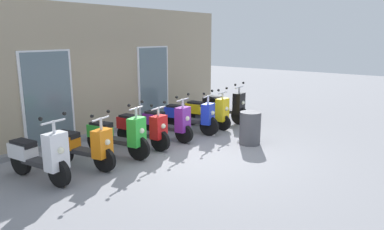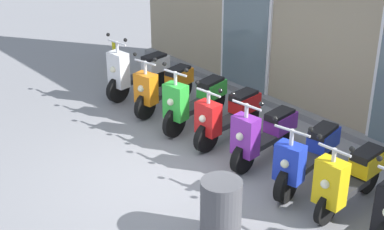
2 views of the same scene
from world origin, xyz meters
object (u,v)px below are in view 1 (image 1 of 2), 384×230
at_px(scooter_red, 143,129).
at_px(scooter_black, 225,107).
at_px(trash_bin, 250,128).
at_px(scooter_green, 118,135).
at_px(scooter_purple, 168,122).
at_px(scooter_yellow, 208,111).
at_px(scooter_orange, 83,146).
at_px(scooter_white, 39,156).
at_px(scooter_blue, 190,117).

xyz_separation_m(scooter_red, scooter_black, (3.35, -0.14, 0.03)).
xyz_separation_m(scooter_red, trash_bin, (1.83, -1.86, -0.06)).
relative_size(scooter_green, trash_bin, 2.06).
height_order(scooter_purple, scooter_yellow, scooter_purple).
bearing_deg(scooter_yellow, scooter_orange, 178.32).
bearing_deg(scooter_orange, scooter_yellow, -1.68).
distance_m(scooter_orange, scooter_yellow, 4.14).
xyz_separation_m(scooter_white, scooter_blue, (4.29, -0.10, -0.02)).
xyz_separation_m(scooter_blue, scooter_yellow, (0.75, -0.06, 0.03)).
relative_size(scooter_red, scooter_yellow, 1.03).
distance_m(scooter_orange, scooter_green, 0.89).
distance_m(scooter_blue, scooter_black, 1.63).
bearing_deg(scooter_blue, trash_bin, -86.55).
xyz_separation_m(scooter_blue, trash_bin, (0.11, -1.78, -0.06)).
height_order(scooter_red, scooter_yellow, scooter_yellow).
height_order(scooter_white, scooter_green, scooter_white).
distance_m(scooter_blue, scooter_yellow, 0.76).
bearing_deg(scooter_red, scooter_green, -176.87).
relative_size(scooter_orange, trash_bin, 1.94).
distance_m(scooter_white, scooter_purple, 3.41).
relative_size(scooter_red, trash_bin, 1.93).
xyz_separation_m(scooter_red, scooter_yellow, (2.47, -0.15, 0.03)).
xyz_separation_m(scooter_green, trash_bin, (2.61, -1.82, -0.09)).
distance_m(scooter_red, scooter_purple, 0.84).
relative_size(scooter_green, scooter_yellow, 1.10).
bearing_deg(scooter_yellow, trash_bin, -110.58).
height_order(scooter_white, scooter_blue, scooter_white).
bearing_deg(scooter_blue, scooter_green, 179.11).
bearing_deg(scooter_blue, scooter_yellow, -4.94).
bearing_deg(scooter_orange, scooter_black, -1.32).
relative_size(scooter_green, scooter_purple, 1.10).
bearing_deg(trash_bin, scooter_yellow, 69.42).
bearing_deg(trash_bin, scooter_black, 48.50).
bearing_deg(trash_bin, scooter_blue, 93.45).
xyz_separation_m(scooter_red, scooter_purple, (0.84, -0.05, -0.01)).
height_order(scooter_white, scooter_purple, scooter_white).
bearing_deg(scooter_orange, scooter_white, 177.05).
distance_m(scooter_white, scooter_blue, 4.29).
bearing_deg(scooter_black, scooter_purple, 177.89).
distance_m(scooter_blue, trash_bin, 1.79).
distance_m(scooter_orange, scooter_blue, 3.39).
relative_size(scooter_red, scooter_purple, 1.03).
bearing_deg(scooter_purple, scooter_white, 178.83).
relative_size(scooter_black, trash_bin, 2.00).
distance_m(scooter_red, trash_bin, 2.61).
bearing_deg(scooter_white, trash_bin, -23.22).
relative_size(scooter_orange, scooter_yellow, 1.04).
bearing_deg(trash_bin, scooter_purple, 118.57).
bearing_deg(scooter_black, scooter_blue, 177.90).
bearing_deg(scooter_white, scooter_purple, -1.17).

